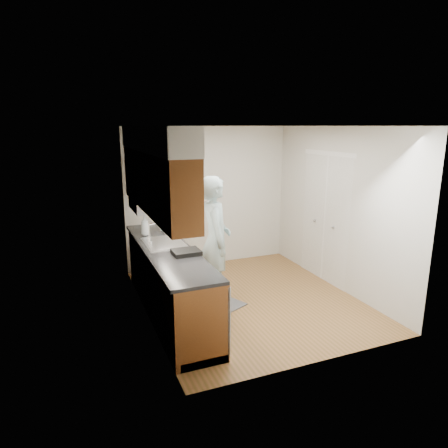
# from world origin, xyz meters

# --- Properties ---
(floor) EXTENTS (3.50, 3.50, 0.00)m
(floor) POSITION_xyz_m (0.00, 0.00, 0.00)
(floor) COLOR brown
(floor) RESTS_ON ground
(ceiling) EXTENTS (3.50, 3.50, 0.00)m
(ceiling) POSITION_xyz_m (0.00, 0.00, 2.50)
(ceiling) COLOR white
(ceiling) RESTS_ON wall_left
(wall_left) EXTENTS (0.02, 3.50, 2.50)m
(wall_left) POSITION_xyz_m (-1.50, 0.00, 1.25)
(wall_left) COLOR beige
(wall_left) RESTS_ON floor
(wall_right) EXTENTS (0.02, 3.50, 2.50)m
(wall_right) POSITION_xyz_m (1.50, 0.00, 1.25)
(wall_right) COLOR beige
(wall_right) RESTS_ON floor
(wall_back) EXTENTS (3.00, 0.02, 2.50)m
(wall_back) POSITION_xyz_m (0.00, 1.75, 1.25)
(wall_back) COLOR beige
(wall_back) RESTS_ON floor
(counter) EXTENTS (0.64, 2.80, 1.30)m
(counter) POSITION_xyz_m (-1.20, -0.00, 0.49)
(counter) COLOR brown
(counter) RESTS_ON floor
(upper_cabinets) EXTENTS (0.47, 2.80, 1.21)m
(upper_cabinets) POSITION_xyz_m (-1.33, 0.05, 1.95)
(upper_cabinets) COLOR brown
(upper_cabinets) RESTS_ON wall_left
(closet_door) EXTENTS (0.02, 1.22, 2.05)m
(closet_door) POSITION_xyz_m (1.49, 0.30, 1.02)
(closet_door) COLOR white
(closet_door) RESTS_ON wall_right
(floor_mat) EXTENTS (0.78, 0.95, 0.02)m
(floor_mat) POSITION_xyz_m (-0.49, 0.11, 0.01)
(floor_mat) COLOR #5B5B5E
(floor_mat) RESTS_ON floor
(person) EXTENTS (0.63, 0.82, 2.07)m
(person) POSITION_xyz_m (-0.49, 0.11, 1.05)
(person) COLOR #9CBABE
(person) RESTS_ON floor_mat
(soap_bottle_a) EXTENTS (0.12, 0.12, 0.30)m
(soap_bottle_a) POSITION_xyz_m (-1.35, 0.74, 1.09)
(soap_bottle_a) COLOR white
(soap_bottle_a) RESTS_ON counter
(soap_bottle_b) EXTENTS (0.11, 0.11, 0.21)m
(soap_bottle_b) POSITION_xyz_m (-1.04, 0.92, 1.04)
(soap_bottle_b) COLOR white
(soap_bottle_b) RESTS_ON counter
(steel_can) EXTENTS (0.07, 0.07, 0.11)m
(steel_can) POSITION_xyz_m (-1.04, 0.82, 1.00)
(steel_can) COLOR #A5A5AA
(steel_can) RESTS_ON counter
(dish_rack) EXTENTS (0.34, 0.29, 0.05)m
(dish_rack) POSITION_xyz_m (-1.06, -0.36, 0.97)
(dish_rack) COLOR black
(dish_rack) RESTS_ON counter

